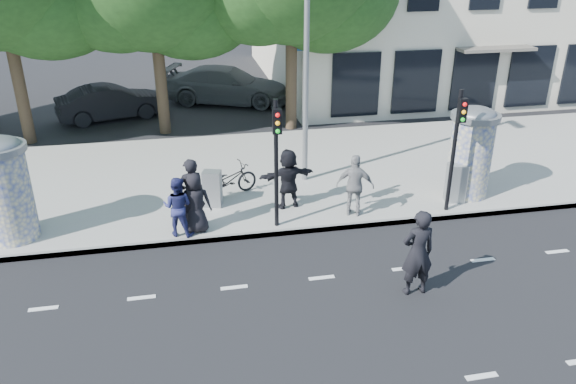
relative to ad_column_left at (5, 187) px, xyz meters
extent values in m
plane|color=black|center=(7.20, -4.50, -1.54)|extent=(120.00, 120.00, 0.00)
cube|color=gray|center=(7.20, 3.00, -1.46)|extent=(40.00, 8.00, 0.15)
cube|color=slate|center=(7.20, -0.95, -1.46)|extent=(40.00, 0.10, 0.16)
cube|color=silver|center=(7.20, -3.10, -1.53)|extent=(32.00, 0.12, 0.01)
cylinder|color=beige|center=(0.00, 0.00, -0.24)|extent=(1.20, 1.20, 2.30)
cylinder|color=beige|center=(12.40, 0.20, -0.24)|extent=(1.20, 1.20, 2.30)
cylinder|color=slate|center=(12.40, 0.20, 0.99)|extent=(1.36, 1.36, 0.16)
ellipsoid|color=slate|center=(12.40, 0.20, 1.07)|extent=(1.10, 1.10, 0.38)
cylinder|color=black|center=(6.60, -0.65, 0.31)|extent=(0.11, 0.11, 3.40)
cube|color=black|center=(6.60, -0.83, 1.51)|extent=(0.22, 0.14, 0.62)
cylinder|color=black|center=(11.40, -0.65, 0.31)|extent=(0.11, 0.11, 3.40)
cube|color=black|center=(11.40, -0.83, 1.51)|extent=(0.22, 0.14, 0.62)
cylinder|color=slate|center=(8.00, 2.20, 2.61)|extent=(0.16, 0.16, 8.00)
cylinder|color=#38281C|center=(-1.30, 8.00, 0.82)|extent=(0.44, 0.44, 4.73)
cylinder|color=#38281C|center=(3.70, 8.20, 0.67)|extent=(0.44, 0.44, 4.41)
cylinder|color=#38281C|center=(8.70, 7.80, 0.76)|extent=(0.44, 0.44, 4.59)
cube|color=black|center=(19.20, 7.95, 0.06)|extent=(18.00, 0.10, 2.60)
cube|color=#59544C|center=(17.20, 7.60, 1.36)|extent=(3.20, 0.90, 0.12)
cube|color=#194C8C|center=(9.70, 7.95, 1.66)|extent=(1.60, 0.06, 0.30)
imported|color=black|center=(4.53, -0.55, -0.58)|extent=(0.85, 0.61, 1.62)
imported|color=black|center=(4.45, -0.39, -0.42)|extent=(0.80, 0.64, 1.93)
imported|color=navy|center=(4.08, -0.65, -0.61)|extent=(0.92, 0.82, 1.56)
imported|color=gray|center=(8.77, -0.45, -0.52)|extent=(1.16, 0.93, 1.73)
imported|color=black|center=(7.11, 0.40, -0.54)|extent=(1.65, 0.80, 1.70)
imported|color=black|center=(9.04, -4.03, -0.54)|extent=(0.74, 0.51, 1.99)
imported|color=black|center=(5.56, 1.47, -0.91)|extent=(1.29, 1.91, 0.95)
cube|color=gray|center=(5.05, 0.87, -0.87)|extent=(0.58, 0.49, 1.04)
cube|color=gray|center=(11.86, -0.17, -0.83)|extent=(0.61, 0.50, 1.13)
imported|color=black|center=(1.51, 10.47, -0.81)|extent=(2.74, 4.66, 1.45)
imported|color=#575A5E|center=(6.57, 12.09, -0.71)|extent=(4.15, 6.14, 1.65)
camera|label=1|loc=(4.35, -13.55, 5.56)|focal=35.00mm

